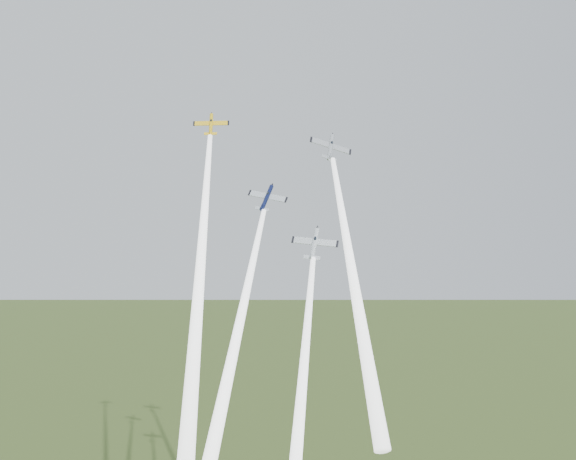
{
  "coord_description": "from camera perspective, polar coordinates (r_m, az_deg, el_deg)",
  "views": [
    {
      "loc": [
        -15.96,
        -140.37,
        91.23
      ],
      "look_at": [
        0.0,
        -6.0,
        92.0
      ],
      "focal_mm": 45.0,
      "sensor_mm": 36.0,
      "label": 1
    }
  ],
  "objects": [
    {
      "name": "smoke_trail_navy",
      "position": [
        125.94,
        -4.1,
        -8.5
      ],
      "size": [
        15.4,
        34.2,
        46.6
      ],
      "primitive_type": null,
      "rotation": [
        -0.64,
        0.0,
        -0.37
      ],
      "color": "white"
    },
    {
      "name": "plane_yellow",
      "position": [
        146.49,
        -6.1,
        8.29
      ],
      "size": [
        7.62,
        5.91,
        6.58
      ],
      "primitive_type": null,
      "rotation": [
        0.93,
        -0.02,
        -0.1
      ],
      "color": "yellow"
    },
    {
      "name": "plane_navy",
      "position": [
        142.71,
        -1.69,
        2.56
      ],
      "size": [
        10.47,
        7.84,
        8.58
      ],
      "primitive_type": null,
      "rotation": [
        0.93,
        0.2,
        -0.37
      ],
      "color": "#0D133A"
    },
    {
      "name": "smoke_trail_silver_right",
      "position": [
        125.02,
        5.26,
        -4.31
      ],
      "size": [
        3.79,
        37.13,
        48.43
      ],
      "primitive_type": null,
      "rotation": [
        -0.64,
        0.0,
        0.03
      ],
      "color": "white"
    },
    {
      "name": "smoke_trail_yellow",
      "position": [
        123.78,
        -6.98,
        -3.39
      ],
      "size": [
        6.65,
        40.96,
        53.58
      ],
      "primitive_type": null,
      "rotation": [
        -0.64,
        0.0,
        -0.1
      ],
      "color": "white"
    },
    {
      "name": "plane_silver_right",
      "position": [
        144.68,
        3.4,
        6.55
      ],
      "size": [
        10.4,
        6.57,
        9.88
      ],
      "primitive_type": null,
      "rotation": [
        0.93,
        0.29,
        0.03
      ],
      "color": "#AAB0B8"
    },
    {
      "name": "smoke_trail_silver_low",
      "position": [
        115.04,
        0.92,
        -14.41
      ],
      "size": [
        12.58,
        36.74,
        48.91
      ],
      "primitive_type": null,
      "rotation": [
        -0.64,
        0.0,
        -0.27
      ],
      "color": "white"
    },
    {
      "name": "plane_silver_low",
      "position": [
        131.02,
        2.1,
        -1.1
      ],
      "size": [
        10.44,
        8.09,
        8.41
      ],
      "primitive_type": null,
      "rotation": [
        0.93,
        0.1,
        -0.27
      ],
      "color": "silver"
    }
  ]
}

